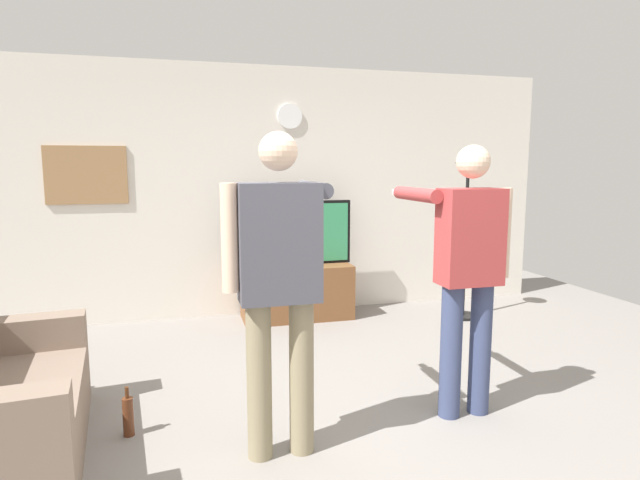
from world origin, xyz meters
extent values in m
plane|color=gray|center=(0.00, 0.00, 0.00)|extent=(8.40, 8.40, 0.00)
cube|color=silver|center=(0.00, 2.95, 1.35)|extent=(6.40, 0.10, 2.70)
cube|color=brown|center=(0.17, 2.60, 0.29)|extent=(1.17, 0.50, 0.58)
sphere|color=black|center=(0.17, 2.34, 0.32)|extent=(0.04, 0.04, 0.04)
cube|color=black|center=(0.17, 2.65, 0.92)|extent=(1.21, 0.06, 0.69)
cube|color=#338C59|center=(0.17, 2.62, 0.92)|extent=(1.15, 0.01, 0.63)
cylinder|color=white|center=(0.17, 2.89, 2.17)|extent=(0.27, 0.03, 0.27)
cube|color=#997047|center=(-1.91, 2.90, 1.55)|extent=(0.78, 0.04, 0.58)
cylinder|color=black|center=(1.92, 2.15, 0.01)|extent=(0.32, 0.32, 0.03)
cylinder|color=black|center=(1.92, 2.15, 0.85)|extent=(0.04, 0.04, 1.63)
cone|color=black|center=(1.92, 2.15, 1.73)|extent=(0.28, 0.28, 0.14)
cylinder|color=gray|center=(-0.63, -0.03, 0.45)|extent=(0.14, 0.14, 0.90)
cylinder|color=gray|center=(-0.39, -0.03, 0.45)|extent=(0.14, 0.14, 0.90)
cube|color=#4C4C56|center=(-0.51, -0.03, 1.23)|extent=(0.44, 0.22, 0.65)
sphere|color=beige|center=(-0.51, -0.03, 1.72)|extent=(0.21, 0.21, 0.21)
cylinder|color=beige|center=(-0.78, -0.03, 1.26)|extent=(0.09, 0.09, 0.58)
cylinder|color=#4C4C56|center=(-0.25, 0.26, 1.50)|extent=(0.09, 0.58, 0.09)
cube|color=white|center=(-0.25, 0.58, 1.50)|extent=(0.04, 0.12, 0.04)
cylinder|color=#384266|center=(0.64, 0.13, 0.44)|extent=(0.14, 0.14, 0.88)
cylinder|color=#384266|center=(0.86, 0.13, 0.44)|extent=(0.14, 0.14, 0.88)
cube|color=#A53838|center=(0.75, 0.13, 1.19)|extent=(0.39, 0.22, 0.61)
sphere|color=beige|center=(0.75, 0.13, 1.66)|extent=(0.21, 0.21, 0.21)
cylinder|color=#A53838|center=(0.51, 0.42, 1.45)|extent=(0.09, 0.58, 0.09)
cube|color=white|center=(0.51, 0.74, 1.45)|extent=(0.04, 0.12, 0.04)
cylinder|color=beige|center=(0.99, 0.13, 1.21)|extent=(0.09, 0.09, 0.58)
cube|color=#7F6B5B|center=(-2.04, 0.31, 0.21)|extent=(1.00, 1.59, 0.42)
cube|color=#7F6B5B|center=(-2.10, 0.96, 0.53)|extent=(0.87, 0.29, 0.22)
cylinder|color=#592D19|center=(-1.38, 0.41, 0.12)|extent=(0.07, 0.07, 0.24)
cylinder|color=#4C2814|center=(-1.38, 0.41, 0.28)|extent=(0.02, 0.02, 0.07)
camera|label=1|loc=(-1.03, -2.81, 1.64)|focal=29.52mm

